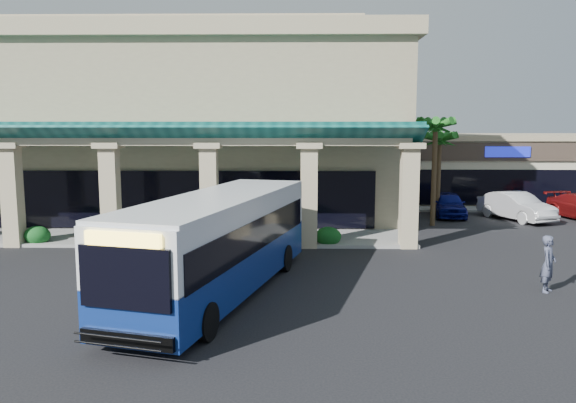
# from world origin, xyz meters

# --- Properties ---
(ground) EXTENTS (110.00, 110.00, 0.00)m
(ground) POSITION_xyz_m (0.00, 0.00, 0.00)
(ground) COLOR black
(main_building) EXTENTS (30.80, 14.80, 11.35)m
(main_building) POSITION_xyz_m (-8.00, 16.00, 5.67)
(main_building) COLOR tan
(main_building) RESTS_ON ground
(arcade) EXTENTS (30.00, 6.20, 5.70)m
(arcade) POSITION_xyz_m (-8.00, 6.80, 2.85)
(arcade) COLOR #0D504C
(arcade) RESTS_ON ground
(strip_mall) EXTENTS (22.50, 12.50, 4.90)m
(strip_mall) POSITION_xyz_m (18.00, 24.00, 2.45)
(strip_mall) COLOR beige
(strip_mall) RESTS_ON ground
(palm_0) EXTENTS (2.40, 2.40, 6.60)m
(palm_0) POSITION_xyz_m (8.50, 11.00, 3.30)
(palm_0) COLOR #185A18
(palm_0) RESTS_ON ground
(palm_1) EXTENTS (2.40, 2.40, 5.80)m
(palm_1) POSITION_xyz_m (9.50, 14.00, 2.90)
(palm_1) COLOR #185A18
(palm_1) RESTS_ON ground
(broadleaf_tree) EXTENTS (2.60, 2.60, 4.81)m
(broadleaf_tree) POSITION_xyz_m (7.50, 19.00, 2.41)
(broadleaf_tree) COLOR #114B17
(broadleaf_tree) RESTS_ON ground
(transit_bus) EXTENTS (5.63, 12.01, 3.27)m
(transit_bus) POSITION_xyz_m (-1.53, -2.10, 1.63)
(transit_bus) COLOR navy
(transit_bus) RESTS_ON ground
(pedestrian) EXTENTS (0.77, 0.83, 1.90)m
(pedestrian) POSITION_xyz_m (9.29, -1.64, 0.95)
(pedestrian) COLOR #464B63
(pedestrian) RESTS_ON ground
(car_silver) EXTENTS (2.32, 4.62, 1.51)m
(car_silver) POSITION_xyz_m (10.23, 14.22, 0.76)
(car_silver) COLOR navy
(car_silver) RESTS_ON ground
(car_white) EXTENTS (3.41, 5.28, 1.64)m
(car_white) POSITION_xyz_m (13.84, 12.93, 0.82)
(car_white) COLOR silver
(car_white) RESTS_ON ground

